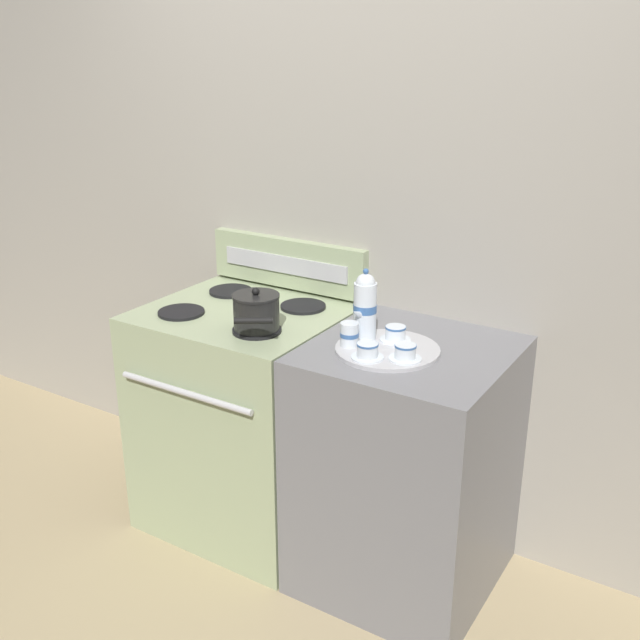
# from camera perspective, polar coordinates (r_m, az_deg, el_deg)

# --- Properties ---
(ground_plane) EXTENTS (6.00, 6.00, 0.00)m
(ground_plane) POSITION_cam_1_polar(r_m,az_deg,el_deg) (3.20, -0.23, -16.38)
(ground_plane) COLOR tan
(wall_back) EXTENTS (6.00, 0.05, 2.20)m
(wall_back) POSITION_cam_1_polar(r_m,az_deg,el_deg) (2.99, 3.47, 4.53)
(wall_back) COLOR #9E998E
(wall_back) RESTS_ON ground
(stove) EXTENTS (0.75, 0.71, 0.95)m
(stove) POSITION_cam_1_polar(r_m,az_deg,el_deg) (3.11, -5.59, -7.38)
(stove) COLOR #9EAD84
(stove) RESTS_ON ground
(control_panel) EXTENTS (0.74, 0.05, 0.21)m
(control_panel) POSITION_cam_1_polar(r_m,az_deg,el_deg) (3.13, -2.45, 4.35)
(control_panel) COLOR #9EAD84
(control_panel) RESTS_ON stove
(side_counter) EXTENTS (0.67, 0.68, 0.94)m
(side_counter) POSITION_cam_1_polar(r_m,az_deg,el_deg) (2.79, 6.54, -11.07)
(side_counter) COLOR slate
(side_counter) RESTS_ON ground
(saucepan) EXTENTS (0.23, 0.25, 0.16)m
(saucepan) POSITION_cam_1_polar(r_m,az_deg,el_deg) (2.68, -4.88, 0.63)
(saucepan) COLOR black
(saucepan) RESTS_ON stove
(serving_tray) EXTENTS (0.36, 0.36, 0.01)m
(serving_tray) POSITION_cam_1_polar(r_m,az_deg,el_deg) (2.54, 5.16, -2.27)
(serving_tray) COLOR #B2B2B7
(serving_tray) RESTS_ON side_counter
(teapot) EXTENTS (0.08, 0.13, 0.25)m
(teapot) POSITION_cam_1_polar(r_m,az_deg,el_deg) (2.57, 3.44, 1.10)
(teapot) COLOR silver
(teapot) RESTS_ON serving_tray
(teacup_left) EXTENTS (0.11, 0.11, 0.05)m
(teacup_left) POSITION_cam_1_polar(r_m,az_deg,el_deg) (2.44, 6.52, -2.45)
(teacup_left) COLOR silver
(teacup_left) RESTS_ON serving_tray
(teacup_right) EXTENTS (0.11, 0.11, 0.05)m
(teacup_right) POSITION_cam_1_polar(r_m,az_deg,el_deg) (2.59, 5.77, -1.03)
(teacup_right) COLOR silver
(teacup_right) RESTS_ON serving_tray
(teacup_front) EXTENTS (0.11, 0.11, 0.05)m
(teacup_front) POSITION_cam_1_polar(r_m,az_deg,el_deg) (2.44, 3.64, -2.35)
(teacup_front) COLOR silver
(teacup_front) RESTS_ON serving_tray
(creamer_jug) EXTENTS (0.06, 0.06, 0.08)m
(creamer_jug) POSITION_cam_1_polar(r_m,az_deg,el_deg) (2.53, 2.26, -1.10)
(creamer_jug) COLOR silver
(creamer_jug) RESTS_ON serving_tray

